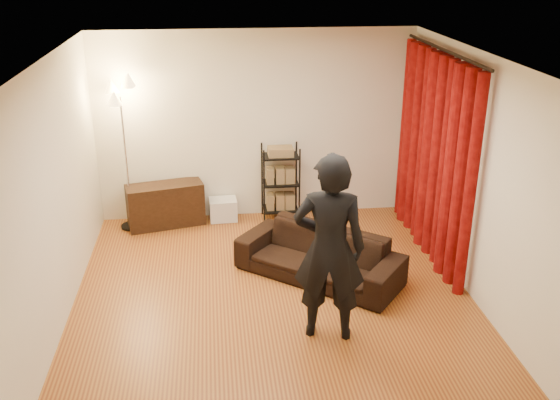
{
  "coord_description": "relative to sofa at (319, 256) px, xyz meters",
  "views": [
    {
      "loc": [
        -0.61,
        -6.08,
        3.72
      ],
      "look_at": [
        0.1,
        0.3,
        1.1
      ],
      "focal_mm": 40.0,
      "sensor_mm": 36.0,
      "label": 1
    }
  ],
  "objects": [
    {
      "name": "wall_front",
      "position": [
        -0.59,
        -2.98,
        1.06
      ],
      "size": [
        5.0,
        0.0,
        5.0
      ],
      "primitive_type": "plane",
      "rotation": [
        -1.57,
        0.0,
        0.0
      ],
      "color": "beige",
      "rests_on": "ground"
    },
    {
      "name": "wall_right",
      "position": [
        1.66,
        -0.48,
        1.06
      ],
      "size": [
        0.0,
        5.0,
        5.0
      ],
      "primitive_type": "plane",
      "rotation": [
        1.57,
        0.0,
        -1.57
      ],
      "color": "beige",
      "rests_on": "ground"
    },
    {
      "name": "person",
      "position": [
        -0.12,
        -1.18,
        0.69
      ],
      "size": [
        0.8,
        0.61,
        1.96
      ],
      "primitive_type": "imported",
      "rotation": [
        0.0,
        0.0,
        2.93
      ],
      "color": "black",
      "rests_on": "ground"
    },
    {
      "name": "media_cabinet",
      "position": [
        -1.91,
        1.75,
        0.02
      ],
      "size": [
        1.12,
        0.63,
        0.62
      ],
      "primitive_type": "cube",
      "rotation": [
        0.0,
        0.0,
        0.23
      ],
      "color": "black",
      "rests_on": "ground"
    },
    {
      "name": "storage_boxes",
      "position": [
        -1.1,
        1.83,
        -0.13
      ],
      "size": [
        0.41,
        0.34,
        0.32
      ],
      "primitive_type": null,
      "rotation": [
        0.0,
        0.0,
        0.06
      ],
      "color": "beige",
      "rests_on": "ground"
    },
    {
      "name": "ceiling",
      "position": [
        -0.59,
        -0.48,
        2.41
      ],
      "size": [
        5.0,
        5.0,
        0.0
      ],
      "primitive_type": "plane",
      "rotation": [
        3.14,
        0.0,
        0.0
      ],
      "color": "white",
      "rests_on": "ground"
    },
    {
      "name": "wall_left",
      "position": [
        -2.84,
        -0.48,
        1.06
      ],
      "size": [
        0.0,
        5.0,
        5.0
      ],
      "primitive_type": "plane",
      "rotation": [
        1.57,
        0.0,
        1.57
      ],
      "color": "beige",
      "rests_on": "ground"
    },
    {
      "name": "sofa",
      "position": [
        0.0,
        0.0,
        0.0
      ],
      "size": [
        2.02,
        1.84,
        0.58
      ],
      "primitive_type": "imported",
      "rotation": [
        0.0,
        0.0,
        -0.68
      ],
      "color": "black",
      "rests_on": "ground"
    },
    {
      "name": "floor_lamp",
      "position": [
        -2.4,
        1.73,
        0.77
      ],
      "size": [
        0.46,
        0.46,
        2.11
      ],
      "primitive_type": null,
      "rotation": [
        0.0,
        0.0,
        -0.24
      ],
      "color": "silver",
      "rests_on": "ground"
    },
    {
      "name": "floor",
      "position": [
        -0.59,
        -0.48,
        -0.29
      ],
      "size": [
        5.0,
        5.0,
        0.0
      ],
      "primitive_type": "plane",
      "color": "#985E20",
      "rests_on": "ground"
    },
    {
      "name": "curtain_rod",
      "position": [
        1.56,
        0.65,
        2.29
      ],
      "size": [
        0.04,
        2.65,
        0.04
      ],
      "primitive_type": "cylinder",
      "rotation": [
        1.57,
        0.0,
        0.0
      ],
      "color": "black",
      "rests_on": "wall_right"
    },
    {
      "name": "wall_back",
      "position": [
        -0.59,
        2.02,
        1.06
      ],
      "size": [
        5.0,
        0.0,
        5.0
      ],
      "primitive_type": "plane",
      "rotation": [
        1.57,
        0.0,
        0.0
      ],
      "color": "beige",
      "rests_on": "ground"
    },
    {
      "name": "wire_shelf",
      "position": [
        -0.26,
        1.8,
        0.27
      ],
      "size": [
        0.53,
        0.4,
        1.11
      ],
      "primitive_type": null,
      "rotation": [
        0.0,
        0.0,
        -0.09
      ],
      "color": "black",
      "rests_on": "ground"
    },
    {
      "name": "curtain",
      "position": [
        1.54,
        0.65,
        0.99
      ],
      "size": [
        0.22,
        2.65,
        2.55
      ],
      "primitive_type": null,
      "color": "maroon",
      "rests_on": "ground"
    }
  ]
}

